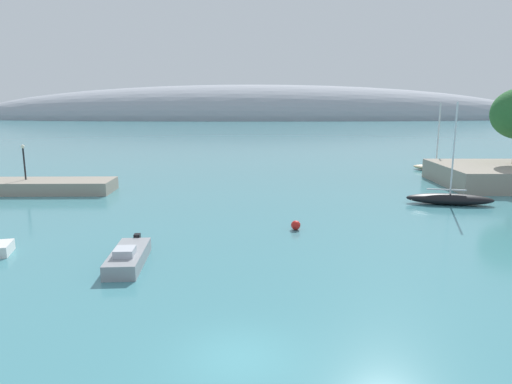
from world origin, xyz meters
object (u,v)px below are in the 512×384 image
(sailboat_sand_near_shore, at_px, (435,167))
(harbor_lamp_post, at_px, (23,158))
(motorboat_grey_alongside_breakwater, at_px, (128,257))
(sailboat_black_mid_mooring, at_px, (449,198))
(mooring_buoy_red, at_px, (295,225))

(sailboat_sand_near_shore, relative_size, harbor_lamp_post, 2.49)
(motorboat_grey_alongside_breakwater, relative_size, harbor_lamp_post, 1.60)
(sailboat_black_mid_mooring, height_order, harbor_lamp_post, sailboat_black_mid_mooring)
(sailboat_sand_near_shore, height_order, motorboat_grey_alongside_breakwater, sailboat_sand_near_shore)
(sailboat_sand_near_shore, distance_m, sailboat_black_mid_mooring, 20.34)
(mooring_buoy_red, relative_size, harbor_lamp_post, 0.19)
(sailboat_sand_near_shore, relative_size, motorboat_grey_alongside_breakwater, 1.55)
(motorboat_grey_alongside_breakwater, distance_m, mooring_buoy_red, 11.88)
(sailboat_black_mid_mooring, relative_size, motorboat_grey_alongside_breakwater, 1.59)
(mooring_buoy_red, height_order, harbor_lamp_post, harbor_lamp_post)
(sailboat_sand_near_shore, xyz_separation_m, motorboat_grey_alongside_breakwater, (-29.68, -34.17, -0.04))
(sailboat_sand_near_shore, xyz_separation_m, harbor_lamp_post, (-45.08, -13.81, 2.89))
(motorboat_grey_alongside_breakwater, bearing_deg, sailboat_sand_near_shore, 135.29)
(motorboat_grey_alongside_breakwater, xyz_separation_m, mooring_buoy_red, (9.65, 6.92, -0.11))
(motorboat_grey_alongside_breakwater, height_order, harbor_lamp_post, harbor_lamp_post)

